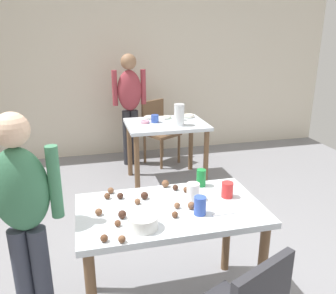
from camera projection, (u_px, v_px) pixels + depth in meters
The scene contains 36 objects.
ground_plane at pixel (186, 292), 2.54m from camera, with size 6.40×6.40×0.00m, color gray.
wall_back at pixel (123, 66), 5.07m from camera, with size 6.40×0.10×2.60m, color beige.
dining_table_near at pixel (170, 224), 2.22m from camera, with size 1.15×0.66×0.75m.
dining_table_far at pixel (166, 133), 4.20m from camera, with size 0.94×0.71×0.75m.
chair_far_table at pixel (158, 128), 4.90m from camera, with size 0.55×0.55×0.87m.
person_girl_near at pixel (23, 211), 1.99m from camera, with size 0.46×0.24×1.40m.
person_adult_far at pixel (130, 100), 4.68m from camera, with size 0.45×0.21×1.51m.
mixing_bowl at pixel (143, 222), 1.95m from camera, with size 0.17×0.17×0.07m, color white.
soda_can at pixel (201, 178), 2.47m from camera, with size 0.07×0.07×0.12m, color #198438.
fork_near at pixel (226, 214), 2.10m from camera, with size 0.17×0.02×0.01m, color silver.
cup_near_0 at pixel (227, 190), 2.31m from camera, with size 0.08×0.08×0.10m, color red.
cup_near_1 at pixel (193, 192), 2.27m from camera, with size 0.08×0.08×0.11m, color white.
cup_near_2 at pixel (200, 206), 2.09m from camera, with size 0.07×0.07×0.11m, color #3351B2.
cake_ball_0 at pixel (107, 196), 2.29m from camera, with size 0.04×0.04×0.04m, color brown.
cake_ball_1 at pixel (144, 196), 2.29m from camera, with size 0.05×0.05×0.05m, color #3D2319.
cake_ball_2 at pixel (137, 201), 2.22m from camera, with size 0.04×0.04×0.04m, color brown.
cake_ball_3 at pixel (165, 183), 2.46m from camera, with size 0.05×0.05×0.05m, color brown.
cake_ball_4 at pixel (177, 205), 2.17m from camera, with size 0.04×0.04×0.04m, color brown.
cake_ball_5 at pixel (99, 212), 2.09m from camera, with size 0.04×0.04×0.04m, color brown.
cake_ball_6 at pixel (104, 238), 1.83m from camera, with size 0.04×0.04×0.04m, color brown.
cake_ball_7 at pixel (175, 187), 2.41m from camera, with size 0.04×0.04×0.04m, color #3D2319.
cake_ball_8 at pixel (186, 190), 2.38m from camera, with size 0.04×0.04×0.04m, color brown.
cake_ball_9 at pixel (118, 223), 1.97m from camera, with size 0.04×0.04×0.04m, color brown.
cake_ball_10 at pixel (122, 239), 1.82m from camera, with size 0.04×0.04×0.04m, color brown.
cake_ball_11 at pixel (175, 214), 2.06m from camera, with size 0.04×0.04×0.04m, color brown.
cake_ball_12 at pixel (122, 214), 2.05m from camera, with size 0.05×0.05×0.05m, color #3D2319.
cake_ball_13 at pixel (191, 205), 2.16m from camera, with size 0.05×0.05×0.05m, color brown.
cake_ball_14 at pixel (111, 190), 2.37m from camera, with size 0.04×0.04×0.04m, color brown.
cake_ball_15 at pixel (120, 196), 2.29m from camera, with size 0.04×0.04×0.04m, color #3D2319.
pitcher_far at pixel (179, 115), 4.01m from camera, with size 0.12×0.12×0.25m, color white.
cup_far_0 at pixel (179, 116), 4.26m from camera, with size 0.07×0.07×0.12m, color green.
cup_far_1 at pixel (155, 119), 4.16m from camera, with size 0.09×0.09×0.09m, color #3351B2.
donut_far_0 at pixel (189, 116), 4.41m from camera, with size 0.14×0.14×0.04m, color white.
donut_far_1 at pixel (145, 122), 4.14m from camera, with size 0.11×0.11×0.03m, color pink.
donut_far_2 at pixel (149, 117), 4.36m from camera, with size 0.12×0.12×0.03m, color white.
donut_far_3 at pixel (166, 117), 4.35m from camera, with size 0.12×0.12×0.03m, color white.
Camera 1 is at (-0.62, -1.98, 1.80)m, focal length 37.55 mm.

